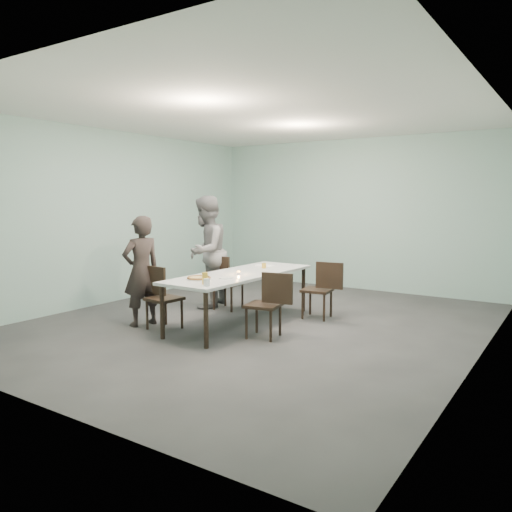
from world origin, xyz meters
The scene contains 16 objects.
ground centered at (0.00, 0.00, 0.00)m, with size 7.00×7.00×0.00m, color #333335.
room_shell centered at (0.00, 0.00, 2.03)m, with size 6.02×7.02×3.01m.
table centered at (-0.20, -0.13, 0.69)m, with size 0.94×2.61×0.75m.
chair_near_left centered at (-1.00, -0.96, 0.50)m, with size 0.63×0.46×0.87m.
chair_far_left centered at (-1.01, 0.53, 0.50)m, with size 0.62×0.45×0.87m.
chair_near_right centered at (0.55, -0.55, 0.50)m, with size 0.64×0.49×0.87m.
chair_far_right centered at (0.65, 0.81, 0.50)m, with size 0.63×0.47×0.87m.
diner_near centered at (-1.34, -0.99, 0.79)m, with size 0.58×0.38×1.58m, color black.
diner_far centered at (-1.35, 0.49, 0.93)m, with size 0.91×0.71×1.87m, color slate.
pizza centered at (-0.33, -0.92, 0.77)m, with size 0.34×0.34×0.04m.
side_plate centered at (-0.08, -0.65, 0.76)m, with size 0.18×0.18×0.01m, color white.
beer_glass centered at (-0.02, -1.16, 0.82)m, with size 0.08×0.08×0.15m, color gold.
water_tumbler centered at (0.07, -1.25, 0.80)m, with size 0.08×0.08×0.09m, color silver.
tealight centered at (-0.15, -0.26, 0.77)m, with size 0.06×0.06×0.05m.
amber_tumbler centered at (-0.18, 0.47, 0.79)m, with size 0.07×0.07×0.08m, color gold.
menu centered at (-0.33, 0.71, 0.75)m, with size 0.30×0.22×0.01m, color silver.
Camera 1 is at (3.92, -5.97, 1.83)m, focal length 35.00 mm.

